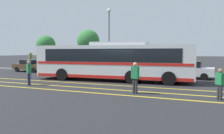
{
  "coord_description": "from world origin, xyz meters",
  "views": [
    {
      "loc": [
        5.75,
        -16.29,
        2.37
      ],
      "look_at": [
        -0.87,
        0.18,
        1.13
      ],
      "focal_mm": 35.0,
      "sensor_mm": 36.0,
      "label": 1
    }
  ],
  "objects_px": {
    "parked_car_0": "(31,66)",
    "pedestrian_0": "(135,76)",
    "pedestrian_1": "(29,71)",
    "pedestrian_2": "(220,82)",
    "parked_car_2": "(126,68)",
    "tree_0": "(46,45)",
    "street_lamp": "(109,29)",
    "bus_stop_sign": "(31,62)",
    "parked_car_3": "(190,70)",
    "transit_bus": "(112,61)",
    "tree_1": "(88,41)",
    "parked_car_1": "(75,67)"
  },
  "relations": [
    {
      "from": "parked_car_1",
      "to": "tree_1",
      "type": "height_order",
      "value": "tree_1"
    },
    {
      "from": "street_lamp",
      "to": "tree_1",
      "type": "relative_size",
      "value": 1.34
    },
    {
      "from": "parked_car_0",
      "to": "bus_stop_sign",
      "type": "xyz_separation_m",
      "value": [
        4.87,
        -5.32,
        0.74
      ]
    },
    {
      "from": "tree_0",
      "to": "street_lamp",
      "type": "bearing_deg",
      "value": -17.91
    },
    {
      "from": "parked_car_1",
      "to": "pedestrian_0",
      "type": "bearing_deg",
      "value": 45.07
    },
    {
      "from": "tree_1",
      "to": "pedestrian_0",
      "type": "bearing_deg",
      "value": -53.97
    },
    {
      "from": "bus_stop_sign",
      "to": "pedestrian_1",
      "type": "bearing_deg",
      "value": -143.51
    },
    {
      "from": "parked_car_2",
      "to": "bus_stop_sign",
      "type": "distance_m",
      "value": 9.1
    },
    {
      "from": "pedestrian_2",
      "to": "bus_stop_sign",
      "type": "distance_m",
      "value": 15.13
    },
    {
      "from": "pedestrian_1",
      "to": "transit_bus",
      "type": "bearing_deg",
      "value": -104.63
    },
    {
      "from": "parked_car_0",
      "to": "parked_car_2",
      "type": "xyz_separation_m",
      "value": [
        11.79,
        0.54,
        0.01
      ]
    },
    {
      "from": "parked_car_1",
      "to": "parked_car_0",
      "type": "bearing_deg",
      "value": -90.07
    },
    {
      "from": "pedestrian_0",
      "to": "tree_0",
      "type": "bearing_deg",
      "value": 155.02
    },
    {
      "from": "bus_stop_sign",
      "to": "street_lamp",
      "type": "xyz_separation_m",
      "value": [
        4.13,
        8.03,
        3.46
      ]
    },
    {
      "from": "bus_stop_sign",
      "to": "tree_0",
      "type": "bearing_deg",
      "value": 29.65
    },
    {
      "from": "transit_bus",
      "to": "parked_car_3",
      "type": "relative_size",
      "value": 3.16
    },
    {
      "from": "transit_bus",
      "to": "tree_1",
      "type": "xyz_separation_m",
      "value": [
        -7.81,
        10.56,
        2.21
      ]
    },
    {
      "from": "tree_1",
      "to": "parked_car_1",
      "type": "bearing_deg",
      "value": -74.59
    },
    {
      "from": "tree_0",
      "to": "pedestrian_2",
      "type": "bearing_deg",
      "value": -33.94
    },
    {
      "from": "tree_1",
      "to": "street_lamp",
      "type": "bearing_deg",
      "value": -39.22
    },
    {
      "from": "transit_bus",
      "to": "parked_car_1",
      "type": "bearing_deg",
      "value": 51.86
    },
    {
      "from": "tree_1",
      "to": "parked_car_3",
      "type": "bearing_deg",
      "value": -25.39
    },
    {
      "from": "parked_car_0",
      "to": "tree_1",
      "type": "relative_size",
      "value": 0.81
    },
    {
      "from": "street_lamp",
      "to": "tree_0",
      "type": "xyz_separation_m",
      "value": [
        -12.0,
        3.88,
        -1.53
      ]
    },
    {
      "from": "parked_car_1",
      "to": "bus_stop_sign",
      "type": "height_order",
      "value": "bus_stop_sign"
    },
    {
      "from": "pedestrian_1",
      "to": "pedestrian_2",
      "type": "xyz_separation_m",
      "value": [
        12.17,
        -0.27,
        -0.13
      ]
    },
    {
      "from": "transit_bus",
      "to": "parked_car_2",
      "type": "distance_m",
      "value": 4.6
    },
    {
      "from": "parked_car_2",
      "to": "parked_car_1",
      "type": "bearing_deg",
      "value": 97.38
    },
    {
      "from": "parked_car_2",
      "to": "pedestrian_1",
      "type": "bearing_deg",
      "value": 157.64
    },
    {
      "from": "bus_stop_sign",
      "to": "tree_0",
      "type": "relative_size",
      "value": 0.48
    },
    {
      "from": "pedestrian_1",
      "to": "pedestrian_2",
      "type": "height_order",
      "value": "pedestrian_1"
    },
    {
      "from": "pedestrian_0",
      "to": "bus_stop_sign",
      "type": "bearing_deg",
      "value": 177.14
    },
    {
      "from": "street_lamp",
      "to": "parked_car_3",
      "type": "bearing_deg",
      "value": -16.3
    },
    {
      "from": "transit_bus",
      "to": "parked_car_0",
      "type": "xyz_separation_m",
      "value": [
        -12.05,
        3.97,
        -0.93
      ]
    },
    {
      "from": "transit_bus",
      "to": "pedestrian_0",
      "type": "relative_size",
      "value": 7.38
    },
    {
      "from": "parked_car_1",
      "to": "pedestrian_2",
      "type": "height_order",
      "value": "pedestrian_2"
    },
    {
      "from": "pedestrian_1",
      "to": "pedestrian_2",
      "type": "distance_m",
      "value": 12.17
    },
    {
      "from": "parked_car_2",
      "to": "tree_0",
      "type": "bearing_deg",
      "value": 71.34
    },
    {
      "from": "parked_car_2",
      "to": "tree_1",
      "type": "relative_size",
      "value": 0.84
    },
    {
      "from": "pedestrian_0",
      "to": "pedestrian_1",
      "type": "bearing_deg",
      "value": -167.22
    },
    {
      "from": "parked_car_0",
      "to": "parked_car_2",
      "type": "height_order",
      "value": "parked_car_2"
    },
    {
      "from": "parked_car_2",
      "to": "parked_car_0",
      "type": "bearing_deg",
      "value": 96.2
    },
    {
      "from": "pedestrian_0",
      "to": "pedestrian_1",
      "type": "relative_size",
      "value": 1.02
    },
    {
      "from": "parked_car_3",
      "to": "street_lamp",
      "type": "height_order",
      "value": "street_lamp"
    },
    {
      "from": "parked_car_1",
      "to": "tree_1",
      "type": "bearing_deg",
      "value": -166.12
    },
    {
      "from": "pedestrian_1",
      "to": "street_lamp",
      "type": "relative_size",
      "value": 0.24
    },
    {
      "from": "parked_car_1",
      "to": "bus_stop_sign",
      "type": "xyz_separation_m",
      "value": [
        -1.15,
        -5.48,
        0.77
      ]
    },
    {
      "from": "parked_car_3",
      "to": "bus_stop_sign",
      "type": "relative_size",
      "value": 1.8
    },
    {
      "from": "parked_car_0",
      "to": "pedestrian_0",
      "type": "distance_m",
      "value": 17.59
    },
    {
      "from": "pedestrian_1",
      "to": "street_lamp",
      "type": "xyz_separation_m",
      "value": [
        1.54,
        11.08,
        3.92
      ]
    }
  ]
}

